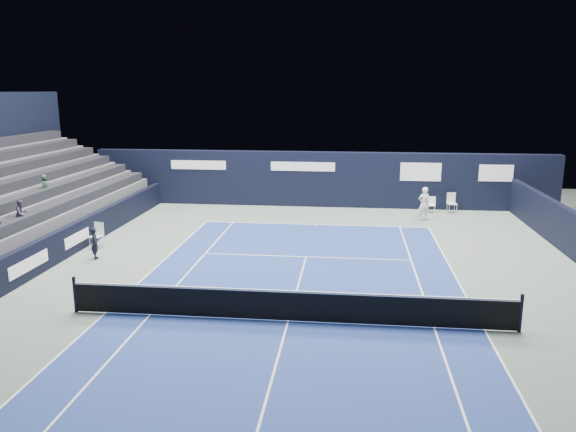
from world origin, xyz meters
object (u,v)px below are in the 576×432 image
folding_chair_back_b (452,201)px  tennis_player (424,204)px  line_judge_chair (98,233)px  folding_chair_back_a (432,202)px  tennis_net (288,305)px

folding_chair_back_b → tennis_player: 2.62m
line_judge_chair → folding_chair_back_b: bearing=43.0°
folding_chair_back_b → tennis_player: (-1.72, -1.96, 0.24)m
tennis_player → line_judge_chair: bearing=-154.7°
line_judge_chair → folding_chair_back_a: bearing=44.6°
line_judge_chair → tennis_player: (14.28, 6.74, 0.25)m
folding_chair_back_b → line_judge_chair: 18.21m
line_judge_chair → tennis_player: 15.79m
folding_chair_back_a → line_judge_chair: size_ratio=0.82×
folding_chair_back_b → tennis_net: 17.11m
tennis_net → folding_chair_back_a: bearing=68.6°
tennis_net → tennis_player: (5.42, 13.59, 0.34)m
folding_chair_back_b → line_judge_chair: bearing=-160.1°
tennis_net → line_judge_chair: bearing=142.3°
folding_chair_back_a → tennis_player: tennis_player is taller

